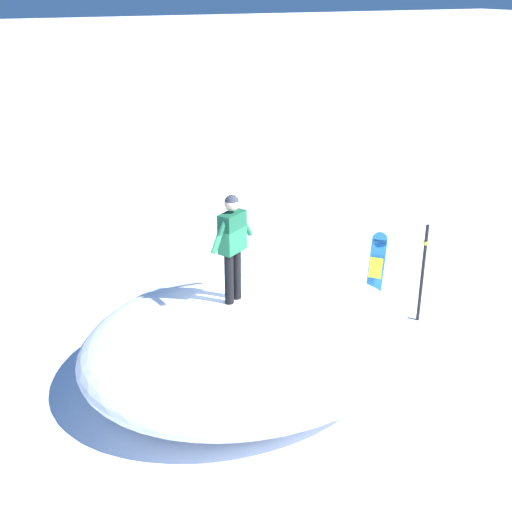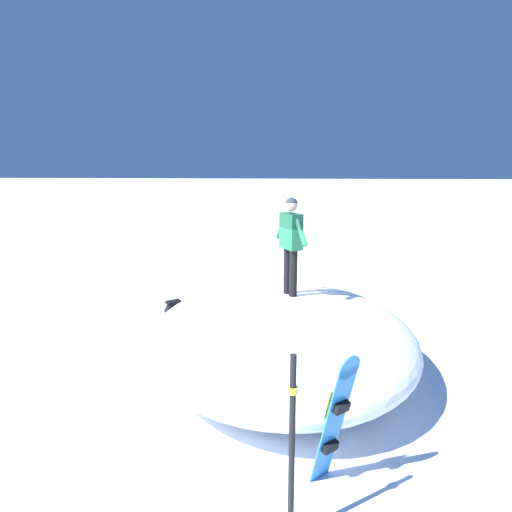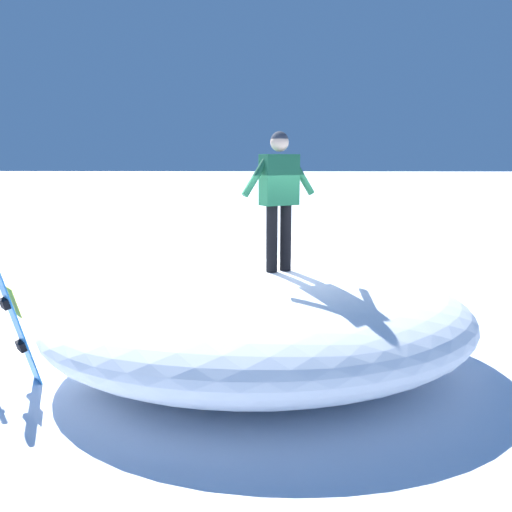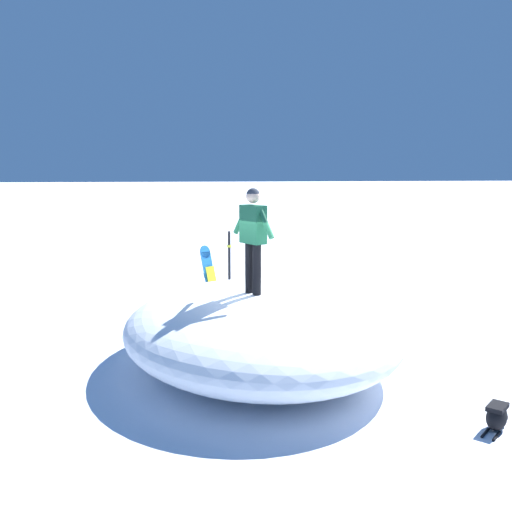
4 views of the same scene
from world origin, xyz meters
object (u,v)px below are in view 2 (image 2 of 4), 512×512
(snowboard_primary_upright, at_px, (336,419))
(snowboarder_standing, at_px, (291,237))
(backpack_near, at_px, (173,307))
(trail_marker_pole, at_px, (292,446))

(snowboard_primary_upright, bearing_deg, snowboarder_standing, 10.31)
(backpack_near, bearing_deg, trail_marker_pole, -154.71)
(backpack_near, height_order, trail_marker_pole, trail_marker_pole)
(snowboarder_standing, relative_size, backpack_near, 3.10)
(snowboarder_standing, bearing_deg, backpack_near, 49.20)
(snowboarder_standing, relative_size, trail_marker_pole, 0.90)
(snowboarder_standing, distance_m, backpack_near, 4.37)
(snowboarder_standing, height_order, backpack_near, snowboarder_standing)
(backpack_near, xyz_separation_m, trail_marker_pole, (-6.31, -2.98, 0.82))
(snowboard_primary_upright, xyz_separation_m, backpack_near, (5.61, 3.44, -0.69))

